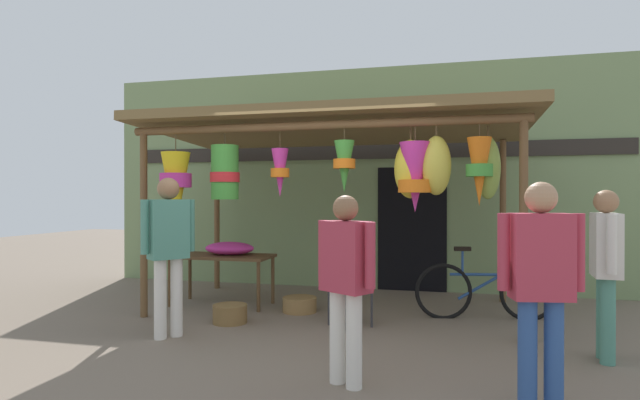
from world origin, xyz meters
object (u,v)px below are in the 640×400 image
(shopper_by_bananas, at_px, (346,274))
(vendor_in_orange, at_px, (168,243))
(folding_chair, at_px, (345,284))
(parked_bicycle, at_px, (485,291))
(flower_heap_on_table, at_px, (230,248))
(display_table, at_px, (222,260))
(wicker_basket_by_table, at_px, (300,304))
(passerby_at_right, at_px, (541,277))
(customer_foreground, at_px, (606,261))
(wicker_basket_spare, at_px, (230,314))

(shopper_by_bananas, bearing_deg, vendor_in_orange, 157.11)
(folding_chair, relative_size, vendor_in_orange, 0.49)
(parked_bicycle, distance_m, vendor_in_orange, 3.86)
(flower_heap_on_table, relative_size, parked_bicycle, 0.41)
(display_table, height_order, wicker_basket_by_table, display_table)
(shopper_by_bananas, bearing_deg, passerby_at_right, -7.50)
(wicker_basket_by_table, distance_m, parked_bicycle, 2.38)
(vendor_in_orange, distance_m, passerby_at_right, 3.72)
(wicker_basket_by_table, relative_size, customer_foreground, 0.28)
(display_table, height_order, parked_bicycle, parked_bicycle)
(display_table, distance_m, shopper_by_bananas, 3.44)
(folding_chair, height_order, vendor_in_orange, vendor_in_orange)
(vendor_in_orange, height_order, passerby_at_right, vendor_in_orange)
(wicker_basket_by_table, relative_size, passerby_at_right, 0.28)
(parked_bicycle, bearing_deg, shopper_by_bananas, -115.39)
(wicker_basket_by_table, distance_m, shopper_by_bananas, 2.78)
(folding_chair, height_order, customer_foreground, customer_foreground)
(folding_chair, height_order, passerby_at_right, passerby_at_right)
(wicker_basket_by_table, bearing_deg, display_table, 173.26)
(display_table, distance_m, passerby_at_right, 4.63)
(parked_bicycle, distance_m, shopper_by_bananas, 2.96)
(folding_chair, relative_size, wicker_basket_spare, 2.04)
(vendor_in_orange, bearing_deg, customer_foreground, 3.70)
(parked_bicycle, xyz_separation_m, passerby_at_right, (0.18, -2.82, 0.61))
(display_table, distance_m, vendor_in_orange, 1.72)
(flower_heap_on_table, distance_m, wicker_basket_by_table, 1.29)
(wicker_basket_by_table, distance_m, customer_foreground, 3.64)
(customer_foreground, height_order, shopper_by_bananas, customer_foreground)
(wicker_basket_spare, xyz_separation_m, parked_bicycle, (3.00, 0.98, 0.24))
(display_table, relative_size, folding_chair, 1.67)
(wicker_basket_by_table, xyz_separation_m, shopper_by_bananas, (1.11, -2.42, 0.80))
(folding_chair, bearing_deg, display_table, 158.25)
(folding_chair, xyz_separation_m, customer_foreground, (2.58, -0.62, 0.43))
(shopper_by_bananas, relative_size, passerby_at_right, 0.94)
(wicker_basket_spare, relative_size, passerby_at_right, 0.25)
(vendor_in_orange, bearing_deg, flower_heap_on_table, 91.48)
(vendor_in_orange, bearing_deg, passerby_at_right, -16.99)
(vendor_in_orange, height_order, customer_foreground, vendor_in_orange)
(folding_chair, distance_m, customer_foreground, 2.69)
(vendor_in_orange, height_order, shopper_by_bananas, vendor_in_orange)
(flower_heap_on_table, xyz_separation_m, passerby_at_right, (3.60, -2.79, 0.16))
(wicker_basket_by_table, bearing_deg, flower_heap_on_table, 170.66)
(display_table, bearing_deg, wicker_basket_spare, -59.78)
(wicker_basket_spare, distance_m, shopper_by_bananas, 2.53)
(customer_foreground, bearing_deg, shopper_by_bananas, -151.92)
(flower_heap_on_table, height_order, passerby_at_right, passerby_at_right)
(passerby_at_right, bearing_deg, shopper_by_bananas, 172.50)
(parked_bicycle, bearing_deg, customer_foreground, -56.48)
(flower_heap_on_table, xyz_separation_m, folding_chair, (1.80, -0.80, -0.29))
(parked_bicycle, distance_m, passerby_at_right, 2.89)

